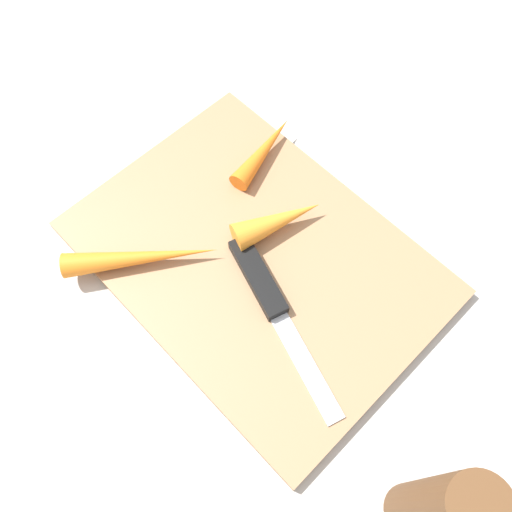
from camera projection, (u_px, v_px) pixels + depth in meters
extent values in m
plane|color=#ADA8A0|center=(256.00, 261.00, 0.56)|extent=(1.40, 1.40, 0.00)
cube|color=#99704C|center=(256.00, 259.00, 0.55)|extent=(0.36, 0.26, 0.01)
cube|color=#B7B7BC|center=(307.00, 367.00, 0.49)|extent=(0.11, 0.05, 0.00)
cube|color=black|center=(258.00, 276.00, 0.53)|extent=(0.09, 0.05, 0.01)
cone|color=orange|center=(141.00, 258.00, 0.53)|extent=(0.11, 0.14, 0.03)
cone|color=orange|center=(278.00, 221.00, 0.55)|extent=(0.06, 0.10, 0.03)
cone|color=orange|center=(264.00, 151.00, 0.59)|extent=(0.05, 0.11, 0.02)
cylinder|color=brown|center=(438.00, 509.00, 0.38)|extent=(0.04, 0.04, 0.16)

